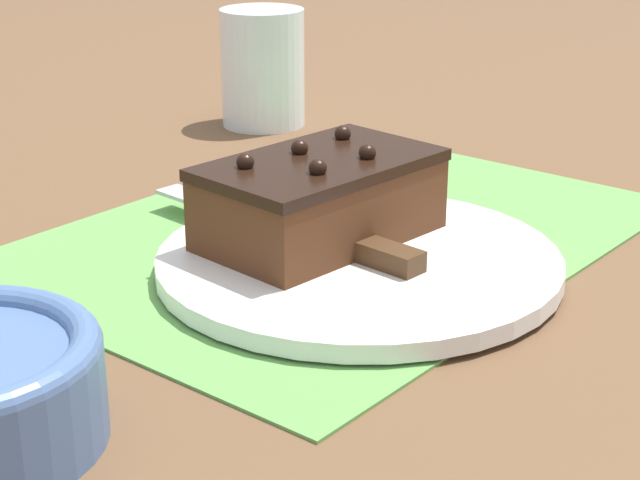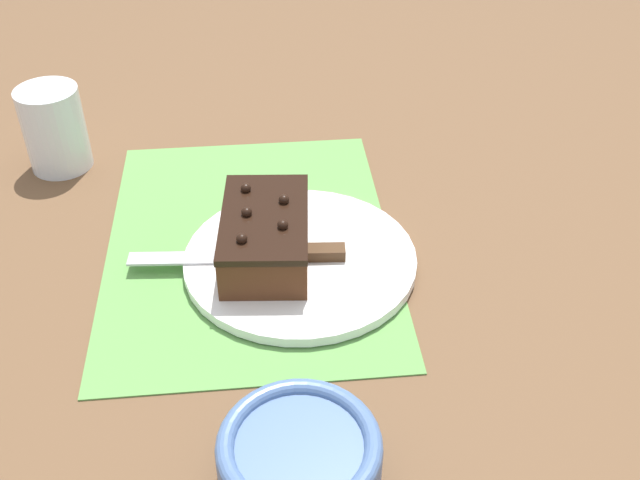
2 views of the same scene
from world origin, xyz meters
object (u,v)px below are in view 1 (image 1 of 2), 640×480
serving_knife (323,237)px  drinking_glass (263,68)px  chocolate_cake (320,198)px  cake_plate (359,262)px

serving_knife → drinking_glass: drinking_glass is taller
chocolate_cake → serving_knife: chocolate_cake is taller
serving_knife → chocolate_cake: bearing=53.5°
cake_plate → serving_knife: serving_knife is taller
serving_knife → drinking_glass: bearing=52.4°
drinking_glass → cake_plate: bearing=-128.8°
chocolate_cake → drinking_glass: bearing=48.1°
cake_plate → serving_knife: bearing=92.3°
drinking_glass → serving_knife: bearing=-131.8°
cake_plate → serving_knife: 0.03m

